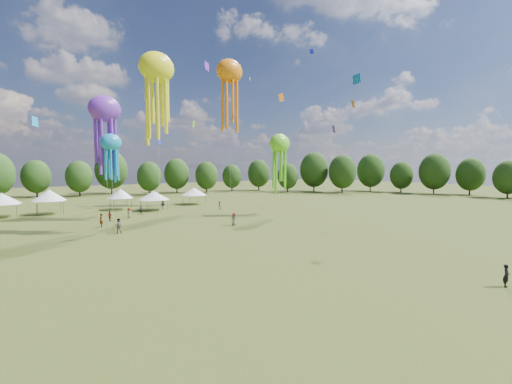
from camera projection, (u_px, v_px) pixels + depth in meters
ground at (396, 300)px, 21.43m from camera, size 300.00×300.00×0.00m
observer_main at (506, 276)px, 23.58m from camera, size 0.67×0.51×1.63m
spectator_near at (118, 226)px, 42.52m from camera, size 1.13×1.01×1.92m
spectators_far at (163, 211)px, 57.31m from camera, size 23.73×25.49×1.90m
festival_tents at (107, 195)px, 63.94m from camera, size 40.16×11.21×4.42m
show_kites at (178, 95)px, 57.08m from camera, size 48.24×21.11×31.11m
small_kites at (162, 35)px, 54.17m from camera, size 73.22×66.46×46.29m
treeline at (108, 176)px, 69.23m from camera, size 201.57×95.24×13.43m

